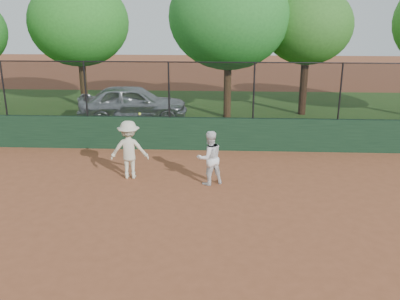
{
  "coord_description": "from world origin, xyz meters",
  "views": [
    {
      "loc": [
        1.4,
        -9.59,
        4.99
      ],
      "look_at": [
        0.8,
        2.2,
        1.2
      ],
      "focal_mm": 40.0,
      "sensor_mm": 36.0,
      "label": 1
    }
  ],
  "objects_px": {
    "parked_car": "(133,103)",
    "tree_3": "(308,26)",
    "player_main": "(129,150)",
    "tree_1": "(79,23)",
    "tree_2": "(229,17)",
    "player_second": "(209,158)"
  },
  "relations": [
    {
      "from": "player_second",
      "to": "player_main",
      "type": "height_order",
      "value": "player_main"
    },
    {
      "from": "tree_1",
      "to": "tree_2",
      "type": "height_order",
      "value": "tree_2"
    },
    {
      "from": "tree_2",
      "to": "parked_car",
      "type": "bearing_deg",
      "value": -167.91
    },
    {
      "from": "tree_1",
      "to": "tree_2",
      "type": "xyz_separation_m",
      "value": [
        7.43,
        -1.94,
        0.31
      ]
    },
    {
      "from": "parked_car",
      "to": "tree_1",
      "type": "height_order",
      "value": "tree_1"
    },
    {
      "from": "parked_car",
      "to": "player_main",
      "type": "xyz_separation_m",
      "value": [
        1.27,
        -7.12,
        0.06
      ]
    },
    {
      "from": "tree_1",
      "to": "tree_3",
      "type": "bearing_deg",
      "value": -5.75
    },
    {
      "from": "tree_3",
      "to": "tree_1",
      "type": "bearing_deg",
      "value": 174.25
    },
    {
      "from": "parked_car",
      "to": "tree_1",
      "type": "xyz_separation_m",
      "value": [
        -3.14,
        2.86,
        3.43
      ]
    },
    {
      "from": "tree_1",
      "to": "tree_2",
      "type": "relative_size",
      "value": 0.93
    },
    {
      "from": "player_main",
      "to": "tree_1",
      "type": "distance_m",
      "value": 11.42
    },
    {
      "from": "parked_car",
      "to": "tree_3",
      "type": "distance_m",
      "value": 8.79
    },
    {
      "from": "player_main",
      "to": "tree_3",
      "type": "relative_size",
      "value": 0.35
    },
    {
      "from": "tree_1",
      "to": "player_second",
      "type": "bearing_deg",
      "value": -56.51
    },
    {
      "from": "tree_2",
      "to": "tree_3",
      "type": "bearing_deg",
      "value": 12.76
    },
    {
      "from": "parked_car",
      "to": "player_second",
      "type": "height_order",
      "value": "parked_car"
    },
    {
      "from": "tree_1",
      "to": "tree_2",
      "type": "distance_m",
      "value": 7.68
    },
    {
      "from": "tree_1",
      "to": "player_main",
      "type": "bearing_deg",
      "value": -66.12
    },
    {
      "from": "tree_2",
      "to": "tree_3",
      "type": "xyz_separation_m",
      "value": [
        3.65,
        0.83,
        -0.4
      ]
    },
    {
      "from": "player_main",
      "to": "tree_2",
      "type": "xyz_separation_m",
      "value": [
        3.01,
        8.03,
        3.68
      ]
    },
    {
      "from": "parked_car",
      "to": "tree_2",
      "type": "bearing_deg",
      "value": -83.43
    },
    {
      "from": "parked_car",
      "to": "player_main",
      "type": "height_order",
      "value": "player_main"
    }
  ]
}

